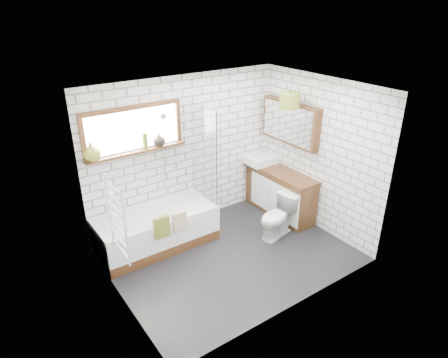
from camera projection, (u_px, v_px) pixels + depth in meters
floor at (232, 256)px, 6.02m from camera, size 3.40×2.60×0.01m
ceiling at (233, 90)px, 4.96m from camera, size 3.40×2.60×0.01m
wall_back at (185, 153)px, 6.46m from camera, size 3.40×0.01×2.50m
wall_front at (300, 221)px, 4.52m from camera, size 3.40×0.01×2.50m
wall_left at (113, 217)px, 4.60m from camera, size 0.01×2.60×2.50m
wall_right at (318, 155)px, 6.37m from camera, size 0.01×2.60×2.50m
window at (134, 130)px, 5.75m from camera, size 1.52×0.16×0.68m
towel_radiator at (117, 220)px, 4.65m from camera, size 0.06×0.52×1.00m
mirror_cabinet at (290, 123)px, 6.61m from camera, size 0.16×1.20×0.70m
shower_riser at (164, 153)px, 6.17m from camera, size 0.02×0.02×1.30m
bathtub at (157, 229)px, 6.15m from camera, size 1.82×0.80×0.59m
shower_screen at (204, 154)px, 6.17m from camera, size 0.02×0.72×1.50m
towel_green at (162, 227)px, 5.69m from camera, size 0.24×0.06×0.32m
towel_beige at (180, 221)px, 5.84m from camera, size 0.22×0.05×0.28m
vanity at (280, 192)px, 7.04m from camera, size 0.46×1.42×0.81m
basin at (261, 159)px, 7.17m from camera, size 0.50×0.44×0.15m
tap at (267, 154)px, 7.23m from camera, size 0.04×0.04×0.17m
toilet at (278, 217)px, 6.39m from camera, size 0.51×0.74×0.69m
vase_olive at (92, 153)px, 5.47m from camera, size 0.25×0.25×0.26m
vase_dark at (159, 141)px, 6.02m from camera, size 0.24×0.24×0.19m
bottle at (145, 142)px, 5.89m from camera, size 0.09×0.09×0.24m
pendant at (290, 100)px, 6.13m from camera, size 0.32×0.32×0.23m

